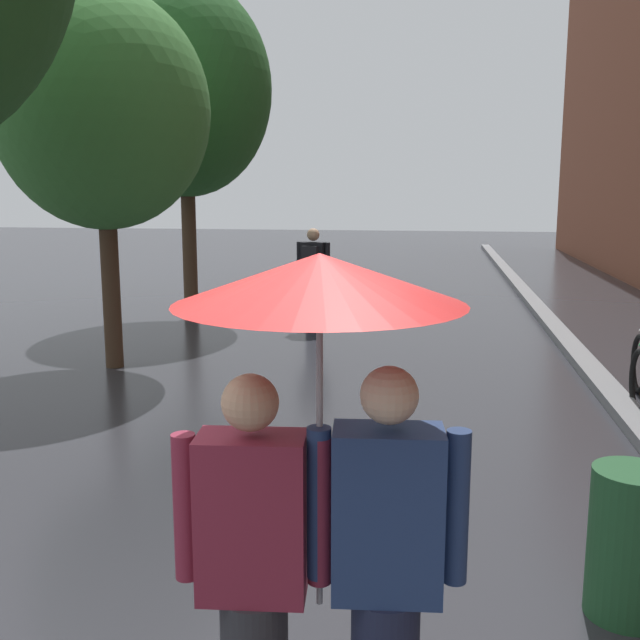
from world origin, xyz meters
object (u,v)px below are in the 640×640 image
(street_tree_2, at_px, (185,90))
(couple_under_umbrella, at_px, (320,461))
(street_tree_1, at_px, (102,111))
(litter_bin, at_px, (629,543))
(pedestrian_walking_midground, at_px, (313,277))

(street_tree_2, height_order, couple_under_umbrella, street_tree_2)
(couple_under_umbrella, bearing_deg, street_tree_2, 111.44)
(street_tree_1, bearing_deg, couple_under_umbrella, -59.55)
(litter_bin, height_order, pedestrian_walking_midground, pedestrian_walking_midground)
(street_tree_1, xyz_separation_m, street_tree_2, (-0.20, 3.74, 0.74))
(couple_under_umbrella, bearing_deg, pedestrian_walking_midground, 99.68)
(street_tree_2, xyz_separation_m, pedestrian_walking_midground, (2.40, -0.77, -3.16))
(street_tree_1, relative_size, couple_under_umbrella, 2.28)
(street_tree_2, relative_size, couple_under_umbrella, 2.80)
(pedestrian_walking_midground, bearing_deg, couple_under_umbrella, -80.32)
(couple_under_umbrella, height_order, pedestrian_walking_midground, couple_under_umbrella)
(street_tree_2, height_order, pedestrian_walking_midground, street_tree_2)
(street_tree_2, bearing_deg, litter_bin, -57.87)
(pedestrian_walking_midground, bearing_deg, street_tree_1, -126.55)
(street_tree_1, distance_m, pedestrian_walking_midground, 4.42)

